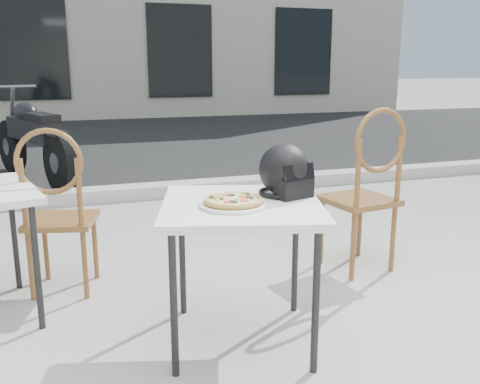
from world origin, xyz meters
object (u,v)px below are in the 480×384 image
object	(u,v)px
cafe_chair_main	(367,182)
helmet	(285,173)
plate	(233,204)
cafe_chair_side	(57,203)
motorcycle	(33,141)
pizza	(233,200)
cafe_table_main	(242,215)

from	to	relation	value
cafe_chair_main	helmet	bearing A→B (deg)	24.24
cafe_chair_main	plate	bearing A→B (deg)	21.21
plate	cafe_chair_side	size ratio (longest dim) A/B	0.41
plate	cafe_chair_main	size ratio (longest dim) A/B	0.38
cafe_chair_main	cafe_chair_side	xyz separation A→B (m)	(-1.82, 0.26, -0.04)
cafe_chair_main	motorcycle	xyz separation A→B (m)	(-2.06, 3.55, -0.12)
pizza	cafe_chair_main	world-z (taller)	cafe_chair_main
plate	cafe_chair_main	xyz separation A→B (m)	(1.08, 0.63, -0.11)
cafe_chair_side	motorcycle	size ratio (longest dim) A/B	0.48
cafe_chair_main	motorcycle	size ratio (longest dim) A/B	0.52
cafe_table_main	helmet	distance (m)	0.30
cafe_table_main	pizza	size ratio (longest dim) A/B	3.04
cafe_table_main	cafe_chair_side	bearing A→B (deg)	133.89
cafe_chair_main	cafe_chair_side	bearing A→B (deg)	-17.12
pizza	helmet	world-z (taller)	helmet
cafe_table_main	cafe_chair_main	world-z (taller)	cafe_chair_main
helmet	pizza	bearing A→B (deg)	-174.69
cafe_chair_side	cafe_table_main	bearing A→B (deg)	148.63
plate	cafe_table_main	bearing A→B (deg)	41.55
helmet	motorcycle	world-z (taller)	motorcycle
cafe_chair_side	cafe_chair_main	bearing A→B (deg)	-173.25
cafe_table_main	pizza	bearing A→B (deg)	-138.55
cafe_table_main	cafe_chair_side	xyz separation A→B (m)	(-0.80, 0.84, -0.08)
pizza	helmet	xyz separation A→B (m)	(0.30, 0.12, 0.08)
helmet	cafe_chair_side	size ratio (longest dim) A/B	0.32
cafe_chair_side	helmet	bearing A→B (deg)	158.36
pizza	helmet	distance (m)	0.33
cafe_chair_main	pizza	bearing A→B (deg)	21.20
cafe_table_main	pizza	xyz separation A→B (m)	(-0.06, -0.05, 0.09)
cafe_chair_side	motorcycle	distance (m)	3.30
plate	motorcycle	bearing A→B (deg)	103.26
helmet	cafe_table_main	bearing A→B (deg)	179.11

